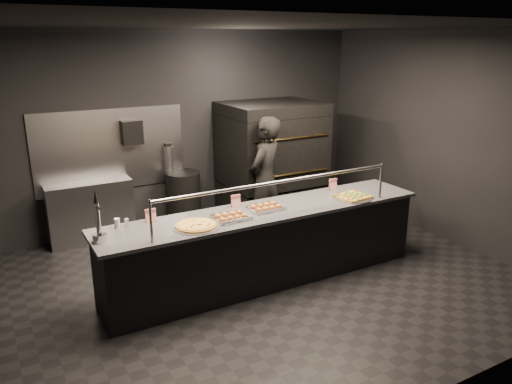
% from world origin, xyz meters
% --- Properties ---
extents(room, '(6.04, 6.00, 3.00)m').
position_xyz_m(room, '(-0.02, 0.05, 1.50)').
color(room, black).
rests_on(room, ground).
extents(service_counter, '(4.10, 0.78, 1.37)m').
position_xyz_m(service_counter, '(0.00, -0.00, 0.46)').
color(service_counter, black).
rests_on(service_counter, ground).
extents(pizza_oven, '(1.50, 1.23, 1.91)m').
position_xyz_m(pizza_oven, '(1.20, 1.90, 0.97)').
color(pizza_oven, black).
rests_on(pizza_oven, ground).
extents(prep_shelf, '(1.20, 0.35, 0.90)m').
position_xyz_m(prep_shelf, '(-1.60, 2.32, 0.45)').
color(prep_shelf, '#99999E').
rests_on(prep_shelf, ground).
extents(towel_dispenser, '(0.30, 0.20, 0.35)m').
position_xyz_m(towel_dispenser, '(-0.90, 2.39, 1.55)').
color(towel_dispenser, black).
rests_on(towel_dispenser, room).
extents(fire_extinguisher, '(0.14, 0.14, 0.51)m').
position_xyz_m(fire_extinguisher, '(-0.35, 2.40, 1.06)').
color(fire_extinguisher, '#B2B2B7').
rests_on(fire_extinguisher, room).
extents(beer_tap, '(0.14, 0.20, 0.55)m').
position_xyz_m(beer_tap, '(-1.95, -0.02, 1.08)').
color(beer_tap, silver).
rests_on(beer_tap, service_counter).
extents(round_pizza, '(0.52, 0.52, 0.03)m').
position_xyz_m(round_pizza, '(-0.95, -0.12, 0.94)').
color(round_pizza, silver).
rests_on(round_pizza, service_counter).
extents(slider_tray_a, '(0.46, 0.39, 0.06)m').
position_xyz_m(slider_tray_a, '(-0.51, -0.07, 0.94)').
color(slider_tray_a, silver).
rests_on(slider_tray_a, service_counter).
extents(slider_tray_b, '(0.44, 0.35, 0.06)m').
position_xyz_m(slider_tray_b, '(-0.00, 0.02, 0.94)').
color(slider_tray_b, silver).
rests_on(slider_tray_b, service_counter).
extents(square_pizza, '(0.49, 0.49, 0.05)m').
position_xyz_m(square_pizza, '(1.19, -0.15, 0.94)').
color(square_pizza, silver).
rests_on(square_pizza, service_counter).
extents(condiment_jar, '(0.16, 0.06, 0.10)m').
position_xyz_m(condiment_jar, '(-1.67, 0.28, 0.97)').
color(condiment_jar, silver).
rests_on(condiment_jar, service_counter).
extents(tent_cards, '(2.65, 0.04, 0.15)m').
position_xyz_m(tent_cards, '(-0.13, 0.28, 1.00)').
color(tent_cards, white).
rests_on(tent_cards, service_counter).
extents(trash_bin, '(0.53, 0.53, 0.89)m').
position_xyz_m(trash_bin, '(-0.20, 2.22, 0.44)').
color(trash_bin, black).
rests_on(trash_bin, ground).
extents(worker, '(0.80, 0.73, 1.83)m').
position_xyz_m(worker, '(0.64, 1.13, 0.92)').
color(worker, black).
rests_on(worker, ground).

